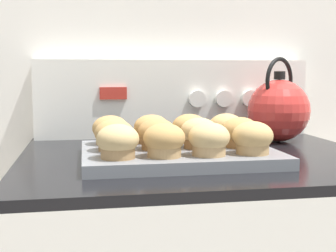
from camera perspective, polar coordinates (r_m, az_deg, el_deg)
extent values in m
cube|color=white|center=(1.31, 0.28, 11.85)|extent=(8.00, 0.05, 2.40)
cube|color=black|center=(1.00, 3.80, -3.90)|extent=(0.74, 0.62, 0.02)
cube|color=white|center=(1.26, 0.72, 3.39)|extent=(0.73, 0.05, 0.20)
cube|color=#B72D23|center=(1.20, -6.70, 3.99)|extent=(0.07, 0.01, 0.03)
cylinder|color=white|center=(1.23, 3.54, 3.32)|extent=(0.04, 0.02, 0.04)
cylinder|color=white|center=(1.25, 6.79, 3.34)|extent=(0.04, 0.02, 0.04)
cylinder|color=white|center=(1.28, 9.92, 3.34)|extent=(0.04, 0.02, 0.04)
cylinder|color=white|center=(1.30, 12.94, 3.34)|extent=(0.04, 0.02, 0.04)
cube|color=slate|center=(0.92, 1.23, -3.45)|extent=(0.37, 0.29, 0.02)
cylinder|color=#A37A4C|center=(0.82, -6.12, -3.09)|extent=(0.06, 0.06, 0.02)
ellipsoid|color=tan|center=(0.82, -6.14, -1.60)|extent=(0.08, 0.08, 0.05)
cylinder|color=tan|center=(0.83, -0.46, -2.94)|extent=(0.06, 0.06, 0.02)
ellipsoid|color=tan|center=(0.83, -0.46, -1.47)|extent=(0.08, 0.08, 0.05)
cylinder|color=tan|center=(0.85, 5.02, -2.78)|extent=(0.06, 0.06, 0.02)
ellipsoid|color=tan|center=(0.84, 5.04, -1.33)|extent=(0.08, 0.08, 0.05)
cylinder|color=tan|center=(0.88, 10.26, -2.56)|extent=(0.06, 0.06, 0.02)
ellipsoid|color=tan|center=(0.87, 10.29, -1.16)|extent=(0.08, 0.08, 0.05)
cylinder|color=olive|center=(0.90, -6.57, -2.23)|extent=(0.06, 0.06, 0.02)
ellipsoid|color=tan|center=(0.90, -6.58, -0.87)|extent=(0.08, 0.08, 0.05)
cylinder|color=olive|center=(0.91, -1.35, -2.08)|extent=(0.06, 0.06, 0.02)
ellipsoid|color=#B2844C|center=(0.91, -1.36, -0.74)|extent=(0.08, 0.08, 0.05)
cylinder|color=olive|center=(0.93, 3.81, -1.94)|extent=(0.06, 0.06, 0.02)
ellipsoid|color=tan|center=(0.93, 3.82, -0.62)|extent=(0.08, 0.08, 0.05)
cylinder|color=olive|center=(0.95, 8.77, -1.82)|extent=(0.06, 0.06, 0.02)
ellipsoid|color=tan|center=(0.95, 8.79, -0.52)|extent=(0.08, 0.08, 0.05)
cylinder|color=#A37A4C|center=(0.98, -7.03, -1.50)|extent=(0.06, 0.06, 0.02)
ellipsoid|color=tan|center=(0.98, -7.05, -0.25)|extent=(0.08, 0.08, 0.05)
cylinder|color=olive|center=(1.00, -2.02, -1.35)|extent=(0.06, 0.06, 0.02)
ellipsoid|color=tan|center=(0.99, -2.02, -0.12)|extent=(0.08, 0.08, 0.05)
cylinder|color=tan|center=(1.01, 2.62, -1.24)|extent=(0.06, 0.06, 0.02)
ellipsoid|color=tan|center=(1.01, 2.63, -0.02)|extent=(0.08, 0.08, 0.05)
cylinder|color=tan|center=(1.03, 7.09, -1.13)|extent=(0.06, 0.06, 0.02)
ellipsoid|color=tan|center=(1.03, 7.11, 0.06)|extent=(0.08, 0.08, 0.05)
sphere|color=red|center=(1.19, 13.34, 1.85)|extent=(0.15, 0.15, 0.15)
cylinder|color=black|center=(1.19, 13.45, 6.03)|extent=(0.03, 0.03, 0.02)
cone|color=red|center=(1.25, 15.04, 2.90)|extent=(0.08, 0.07, 0.06)
torus|color=black|center=(1.19, 13.43, 5.36)|extent=(0.10, 0.08, 0.12)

